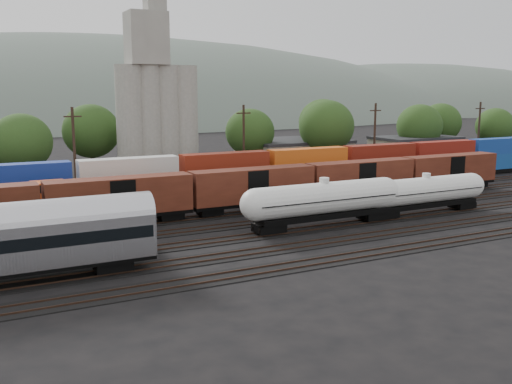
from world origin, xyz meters
name	(u,v)px	position (x,y,z in m)	size (l,w,h in m)	color
ground	(232,226)	(0.00, 0.00, 0.00)	(600.00, 600.00, 0.00)	black
tracks	(232,226)	(0.00, 0.00, 0.05)	(180.00, 33.20, 0.20)	black
green_locomotive	(38,233)	(-19.56, -5.00, 2.58)	(17.06, 3.01, 4.51)	black
tank_car_a	(324,200)	(8.15, -5.00, 2.92)	(18.87, 3.38, 4.95)	white
tank_car_b	(426,192)	(21.97, -5.00, 2.68)	(17.24, 3.09, 4.52)	white
orange_locomotive	(89,198)	(-12.61, 10.00, 2.43)	(16.98, 2.83, 4.24)	black
boxcar_string	(41,204)	(-18.13, 5.00, 3.12)	(122.80, 2.90, 4.20)	black
container_wall	(239,175)	(7.93, 15.00, 2.92)	(181.51, 2.60, 5.80)	black
grain_silo	(156,108)	(3.28, 36.00, 11.26)	(13.40, 5.00, 29.00)	gray
industrial_sheds	(179,162)	(6.63, 35.25, 2.56)	(119.38, 17.26, 5.10)	#9E937F
tree_band	(125,132)	(-1.44, 38.09, 7.47)	(163.66, 22.51, 14.42)	black
utility_poles	(165,148)	(0.00, 22.00, 6.21)	(122.20, 0.36, 12.00)	black
distant_hills	(70,157)	(23.92, 260.00, -20.56)	(860.00, 286.00, 130.00)	#59665B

